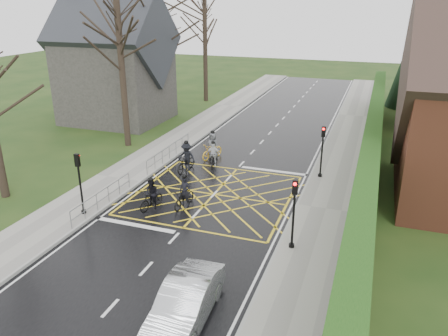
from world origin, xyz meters
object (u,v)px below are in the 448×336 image
Objects in this scene: cyclist_rear at (184,196)px; cyclist_back at (152,197)px; cyclist_mid at (186,160)px; cyclist_lead at (212,149)px; cyclist_front at (213,157)px; car at (185,303)px.

cyclist_rear is 1.08× the size of cyclist_back.
cyclist_mid is 0.99× the size of cyclist_lead.
cyclist_lead is (-1.29, 7.31, 0.09)m from cyclist_rear.
cyclist_rear is at bearing -62.50° from cyclist_lead.
cyclist_lead reaches higher than cyclist_front.
cyclist_lead reaches higher than cyclist_rear.
cyclist_mid is 1.82m from cyclist_front.
cyclist_rear reaches higher than cyclist_back.
cyclist_rear reaches higher than car.
cyclist_front is at bearing 104.32° from car.
car is at bearing -54.63° from cyclist_lead.
cyclist_mid is at bearing 110.97° from car.
cyclist_mid is at bearing -86.76° from cyclist_lead.
cyclist_back is at bearing 122.48° from car.
cyclist_lead reaches higher than car.
cyclist_lead is 15.87m from car.
cyclist_lead is (0.18, 8.06, 0.03)m from cyclist_back.
cyclist_lead is at bearing 102.94° from cyclist_back.
cyclist_back is 5.39m from cyclist_mid.
cyclist_rear is 5.99m from cyclist_front.
cyclist_rear is 0.91× the size of cyclist_mid.
car is at bearing -61.41° from cyclist_mid.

